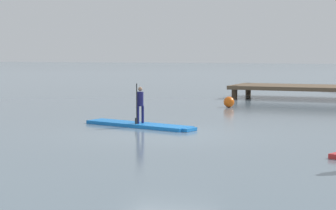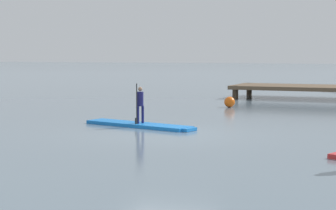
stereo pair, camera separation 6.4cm
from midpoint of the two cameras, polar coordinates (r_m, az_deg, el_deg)
The scene contains 5 objects.
ground_plane at distance 15.84m, azimuth -0.26°, elevation -2.87°, with size 240.00×240.00×0.00m, color slate.
paddleboard_near at distance 17.58m, azimuth -2.81°, elevation -1.93°, with size 3.75×1.55×0.10m.
paddler_child_solo at distance 17.50m, azimuth -2.81°, elevation 0.20°, with size 0.23×0.38×1.19m.
floating_dock at distance 29.06m, azimuth 14.36°, elevation 1.59°, with size 8.28×3.17×0.63m.
mooring_buoy_near at distance 24.01m, azimuth 5.80°, elevation 0.29°, with size 0.44×0.44×0.44m, color orange.
Camera 1 is at (6.03, -14.49, 2.15)m, focal length 63.39 mm.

